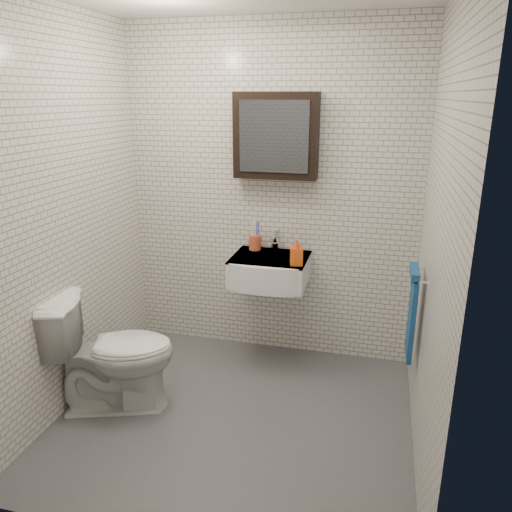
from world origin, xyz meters
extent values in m
cube|color=#4D4F54|center=(0.00, 0.00, 0.01)|extent=(2.20, 2.00, 0.01)
cube|color=silver|center=(0.00, 1.00, 1.25)|extent=(2.20, 0.02, 2.50)
cube|color=silver|center=(0.00, -1.00, 1.25)|extent=(2.20, 0.02, 2.50)
cube|color=silver|center=(-1.10, 0.00, 1.25)|extent=(0.02, 2.00, 2.50)
cube|color=silver|center=(1.10, 0.00, 1.25)|extent=(0.02, 2.00, 2.50)
cube|color=white|center=(0.05, 0.78, 0.75)|extent=(0.55, 0.45, 0.20)
cylinder|color=silver|center=(0.05, 0.80, 0.84)|extent=(0.31, 0.31, 0.02)
cylinder|color=silver|center=(0.05, 0.80, 0.85)|extent=(0.04, 0.04, 0.01)
cube|color=white|center=(0.05, 0.78, 0.84)|extent=(0.55, 0.45, 0.01)
cylinder|color=silver|center=(0.05, 0.94, 0.88)|extent=(0.06, 0.06, 0.06)
cylinder|color=silver|center=(0.05, 0.94, 0.94)|extent=(0.03, 0.03, 0.08)
cylinder|color=silver|center=(0.05, 0.88, 0.97)|extent=(0.02, 0.12, 0.02)
cube|color=silver|center=(0.05, 0.97, 0.99)|extent=(0.02, 0.09, 0.01)
cube|color=black|center=(0.05, 0.93, 1.70)|extent=(0.60, 0.14, 0.60)
cube|color=#3F444C|center=(0.05, 0.85, 1.70)|extent=(0.49, 0.01, 0.49)
cylinder|color=silver|center=(1.06, 0.35, 0.95)|extent=(0.02, 0.30, 0.02)
cylinder|color=silver|center=(1.08, 0.48, 0.95)|extent=(0.04, 0.02, 0.02)
cylinder|color=silver|center=(1.08, 0.22, 0.95)|extent=(0.04, 0.02, 0.02)
cube|color=#225C9D|center=(1.05, 0.35, 0.68)|extent=(0.03, 0.26, 0.54)
cube|color=#225C9D|center=(1.04, 0.35, 0.96)|extent=(0.05, 0.26, 0.05)
cylinder|color=#C24D30|center=(-0.10, 0.92, 0.91)|extent=(0.09, 0.09, 0.11)
cylinder|color=white|center=(-0.12, 0.91, 0.98)|extent=(0.02, 0.03, 0.22)
cylinder|color=#4163D0|center=(-0.09, 0.91, 0.97)|extent=(0.02, 0.02, 0.19)
cylinder|color=white|center=(-0.11, 0.93, 0.99)|extent=(0.03, 0.04, 0.23)
cylinder|color=#4163D0|center=(-0.08, 0.93, 0.97)|extent=(0.03, 0.05, 0.20)
imported|color=orange|center=(0.27, 0.64, 0.94)|extent=(0.10, 0.10, 0.19)
imported|color=white|center=(-0.80, -0.06, 0.40)|extent=(0.88, 0.67, 0.79)
camera|label=1|loc=(0.81, -2.61, 1.98)|focal=35.00mm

